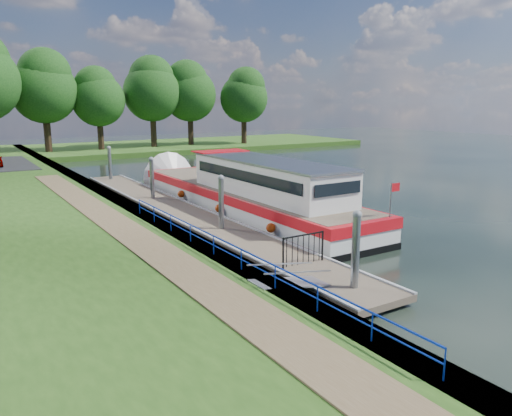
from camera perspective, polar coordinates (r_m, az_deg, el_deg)
ground at (r=17.08m, az=9.92°, el=-9.64°), size 160.00×160.00×0.00m
bank_edge at (r=28.52m, az=-14.72°, el=-0.21°), size 1.10×90.00×0.78m
far_bank at (r=67.88m, az=-12.54°, el=6.77°), size 60.00×18.00×0.60m
footpath at (r=21.39m, az=-13.77°, el=-3.08°), size 1.60×40.00×0.05m
blue_fence at (r=17.44m, az=-3.38°, el=-4.45°), size 0.04×18.04×0.72m
pontoon at (r=27.60m, az=-8.38°, el=-0.77°), size 2.50×30.00×0.56m
mooring_piles at (r=27.38m, az=-8.45°, el=1.46°), size 0.30×27.30×3.55m
gangway at (r=16.11m, az=3.84°, el=-8.45°), size 2.58×1.00×0.92m
gate_panel at (r=18.29m, az=5.44°, el=-4.22°), size 1.85×0.05×1.15m
barge at (r=28.97m, az=-1.88°, el=1.79°), size 4.36×21.15×4.78m
horizon_trees at (r=61.06m, az=-24.16°, el=12.65°), size 54.38×10.03×12.87m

